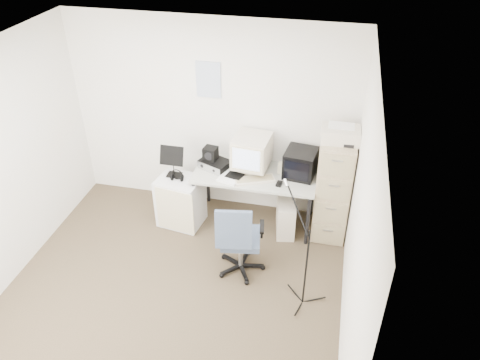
% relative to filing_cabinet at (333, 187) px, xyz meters
% --- Properties ---
extents(floor, '(3.60, 3.60, 0.01)m').
position_rel_filing_cabinet_xyz_m(floor, '(-1.58, -1.48, -0.66)').
color(floor, '#382F21').
rests_on(floor, ground).
extents(ceiling, '(3.60, 3.60, 0.01)m').
position_rel_filing_cabinet_xyz_m(ceiling, '(-1.58, -1.48, 1.85)').
color(ceiling, white).
rests_on(ceiling, ground).
extents(wall_back, '(3.60, 0.02, 2.50)m').
position_rel_filing_cabinet_xyz_m(wall_back, '(-1.58, 0.32, 0.60)').
color(wall_back, white).
rests_on(wall_back, ground).
extents(wall_right, '(0.02, 3.60, 2.50)m').
position_rel_filing_cabinet_xyz_m(wall_right, '(0.22, -1.48, 0.60)').
color(wall_right, white).
rests_on(wall_right, ground).
extents(wall_calendar, '(0.30, 0.02, 0.44)m').
position_rel_filing_cabinet_xyz_m(wall_calendar, '(-1.60, 0.31, 1.10)').
color(wall_calendar, white).
rests_on(wall_calendar, wall_back).
extents(filing_cabinet, '(0.40, 0.60, 1.30)m').
position_rel_filing_cabinet_xyz_m(filing_cabinet, '(0.00, 0.00, 0.00)').
color(filing_cabinet, '#CBB592').
rests_on(filing_cabinet, floor).
extents(printer, '(0.44, 0.31, 0.16)m').
position_rel_filing_cabinet_xyz_m(printer, '(0.00, -0.03, 0.73)').
color(printer, beige).
rests_on(printer, filing_cabinet).
extents(desk, '(1.50, 0.70, 0.73)m').
position_rel_filing_cabinet_xyz_m(desk, '(-0.95, -0.03, -0.29)').
color(desk, '#ADAE95').
rests_on(desk, floor).
extents(crt_monitor, '(0.46, 0.48, 0.46)m').
position_rel_filing_cabinet_xyz_m(crt_monitor, '(-1.01, 0.04, 0.31)').
color(crt_monitor, beige).
rests_on(crt_monitor, desk).
extents(crt_tv, '(0.40, 0.42, 0.33)m').
position_rel_filing_cabinet_xyz_m(crt_tv, '(-0.42, 0.07, 0.24)').
color(crt_tv, black).
rests_on(crt_tv, desk).
extents(desk_speaker, '(0.09, 0.09, 0.14)m').
position_rel_filing_cabinet_xyz_m(desk_speaker, '(-0.64, 0.06, 0.15)').
color(desk_speaker, beige).
rests_on(desk_speaker, desk).
extents(keyboard, '(0.51, 0.34, 0.03)m').
position_rel_filing_cabinet_xyz_m(keyboard, '(-0.93, -0.19, 0.09)').
color(keyboard, beige).
rests_on(keyboard, desk).
extents(mouse, '(0.07, 0.11, 0.03)m').
position_rel_filing_cabinet_xyz_m(mouse, '(-0.63, -0.21, 0.10)').
color(mouse, black).
rests_on(mouse, desk).
extents(radio_receiver, '(0.43, 0.37, 0.10)m').
position_rel_filing_cabinet_xyz_m(radio_receiver, '(-1.46, -0.00, 0.13)').
color(radio_receiver, black).
rests_on(radio_receiver, desk).
extents(radio_speaker, '(0.18, 0.17, 0.16)m').
position_rel_filing_cabinet_xyz_m(radio_speaker, '(-1.53, 0.03, 0.26)').
color(radio_speaker, black).
rests_on(radio_speaker, radio_receiver).
extents(papers, '(0.33, 0.39, 0.02)m').
position_rel_filing_cabinet_xyz_m(papers, '(-1.21, -0.17, 0.09)').
color(papers, white).
rests_on(papers, desk).
extents(pc_tower, '(0.30, 0.52, 0.45)m').
position_rel_filing_cabinet_xyz_m(pc_tower, '(-0.54, -0.12, -0.42)').
color(pc_tower, beige).
rests_on(pc_tower, floor).
extents(office_chair, '(0.63, 0.63, 0.95)m').
position_rel_filing_cabinet_xyz_m(office_chair, '(-0.93, -0.93, -0.18)').
color(office_chair, '#4A556D').
rests_on(office_chair, floor).
extents(side_cart, '(0.59, 0.50, 0.66)m').
position_rel_filing_cabinet_xyz_m(side_cart, '(-1.86, -0.25, -0.32)').
color(side_cart, silver).
rests_on(side_cart, floor).
extents(music_stand, '(0.32, 0.23, 0.43)m').
position_rel_filing_cabinet_xyz_m(music_stand, '(-1.95, -0.17, 0.22)').
color(music_stand, black).
rests_on(music_stand, side_cart).
extents(headphones, '(0.18, 0.18, 0.03)m').
position_rel_filing_cabinet_xyz_m(headphones, '(-1.87, -0.27, 0.06)').
color(headphones, black).
rests_on(headphones, side_cart).
extents(mic_stand, '(0.03, 0.03, 1.28)m').
position_rel_filing_cabinet_xyz_m(mic_stand, '(-0.18, -1.27, -0.01)').
color(mic_stand, black).
rests_on(mic_stand, floor).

